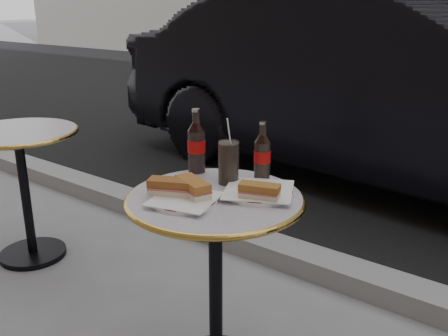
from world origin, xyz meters
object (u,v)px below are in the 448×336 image
Objects in this scene: plate_right at (259,192)px; cola_bottle_left at (196,141)px; bistro_table at (216,289)px; plate_left at (185,201)px; parked_car at (387,86)px; cola_bottle_right at (262,151)px; cola_glass at (228,162)px.

plate_right is 0.96× the size of cola_bottle_left.
plate_left is (-0.04, -0.11, 0.37)m from bistro_table.
bistro_table is at bearing -136.48° from plate_right.
plate_right is (0.15, 0.22, 0.00)m from plate_left.
plate_right is at bearing -9.49° from cola_bottle_left.
parked_car reaches higher than cola_bottle_left.
cola_bottle_left is (-0.33, 0.05, 0.12)m from plate_right.
cola_bottle_right reaches higher than plate_left.
cola_bottle_left reaches higher than cola_glass.
bistro_table is 3.02× the size of plate_right.
cola_bottle_left is at bearing 170.51° from plate_right.
parked_car is (-0.35, 2.60, 0.39)m from bistro_table.
plate_right is at bearing 43.52° from bistro_table.
cola_bottle_right is at bearing 119.29° from plate_right.
cola_bottle_left reaches higher than cola_bottle_right.
cola_bottle_right is (0.26, 0.07, -0.01)m from cola_bottle_left.
plate_right is 1.08× the size of cola_bottle_right.
cola_glass is (0.00, 0.24, 0.07)m from plate_left.
bistro_table is 0.56m from cola_bottle_left.
cola_glass is at bearing -9.58° from cola_bottle_left.
cola_bottle_left is at bearing 123.22° from plate_left.
bistro_table is 2.65m from parked_car.
plate_right is (0.11, 0.10, 0.37)m from bistro_table.
plate_left is at bearing -56.78° from cola_bottle_left.
bistro_table is 4.59× the size of cola_glass.
cola_glass is (0.18, -0.03, -0.05)m from cola_bottle_left.
plate_right is 0.18m from cola_bottle_right.
plate_right is at bearing 54.99° from plate_left.
plate_right is 0.17m from cola_glass.
parked_car is at bearing 97.78° from bistro_table.
parked_car is at bearing 100.56° from plate_right.
bistro_table is at bearing -72.73° from cola_glass.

